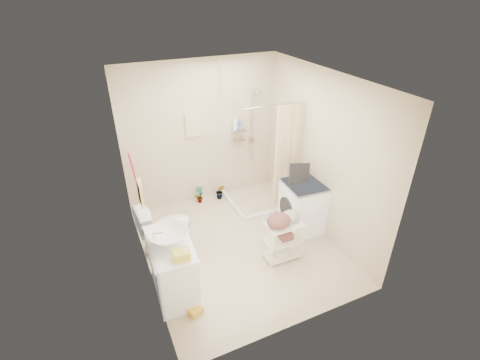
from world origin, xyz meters
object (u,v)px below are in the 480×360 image
(vanity, at_px, (173,268))
(washing_machine, at_px, (303,207))
(toilet, at_px, (165,227))
(laundry_rack, at_px, (283,237))

(vanity, relative_size, washing_machine, 1.08)
(toilet, xyz_separation_m, laundry_rack, (1.53, -0.90, -0.04))
(toilet, bearing_deg, vanity, 168.74)
(toilet, relative_size, laundry_rack, 1.11)
(washing_machine, bearing_deg, laundry_rack, -140.29)
(vanity, xyz_separation_m, laundry_rack, (1.65, -0.01, -0.05))
(toilet, relative_size, washing_machine, 0.94)
(toilet, bearing_deg, washing_machine, -104.64)
(vanity, height_order, washing_machine, washing_machine)
(washing_machine, bearing_deg, toilet, 172.53)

